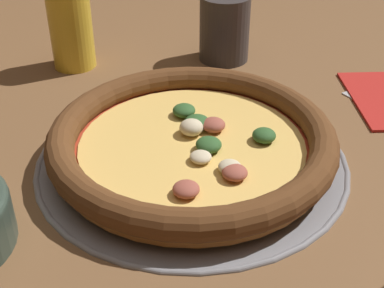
{
  "coord_description": "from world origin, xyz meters",
  "views": [
    {
      "loc": [
        0.52,
        -0.02,
        0.37
      ],
      "look_at": [
        0.0,
        0.0,
        0.02
      ],
      "focal_mm": 50.0,
      "sensor_mm": 36.0,
      "label": 1
    }
  ],
  "objects_px": {
    "pizza": "(192,141)",
    "beverage_can": "(71,29)",
    "pizza_tray": "(192,157)",
    "drinking_cup": "(224,28)"
  },
  "relations": [
    {
      "from": "pizza_tray",
      "to": "beverage_can",
      "type": "distance_m",
      "value": 0.33
    },
    {
      "from": "beverage_can",
      "to": "drinking_cup",
      "type": "bearing_deg",
      "value": 93.92
    },
    {
      "from": "drinking_cup",
      "to": "pizza_tray",
      "type": "bearing_deg",
      "value": -12.47
    },
    {
      "from": "drinking_cup",
      "to": "pizza",
      "type": "bearing_deg",
      "value": -12.39
    },
    {
      "from": "pizza_tray",
      "to": "pizza",
      "type": "relative_size",
      "value": 1.1
    },
    {
      "from": "pizza",
      "to": "drinking_cup",
      "type": "height_order",
      "value": "drinking_cup"
    },
    {
      "from": "pizza_tray",
      "to": "drinking_cup",
      "type": "relative_size",
      "value": 3.51
    },
    {
      "from": "drinking_cup",
      "to": "beverage_can",
      "type": "relative_size",
      "value": 0.85
    },
    {
      "from": "pizza",
      "to": "beverage_can",
      "type": "distance_m",
      "value": 0.33
    },
    {
      "from": "pizza",
      "to": "beverage_can",
      "type": "bearing_deg",
      "value": -147.01
    }
  ]
}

